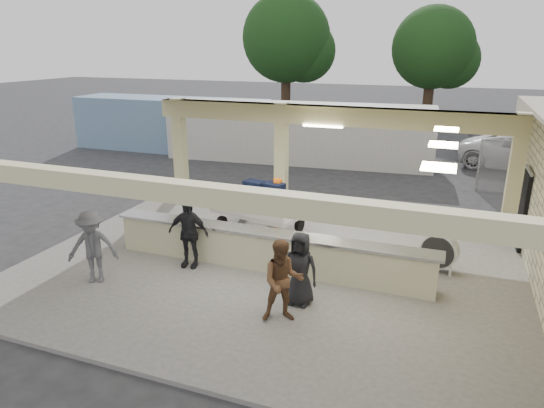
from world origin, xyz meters
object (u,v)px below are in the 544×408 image
at_px(car_dark, 516,143).
at_px(container_blue, 171,124).
at_px(passenger_a, 283,281).
at_px(passenger_d, 300,269).
at_px(luggage_cart, 260,204).
at_px(baggage_handler, 276,205).
at_px(drum_fan, 439,251).
at_px(container_white, 298,133).
at_px(baggage_counter, 267,250).
at_px(passenger_c, 93,247).
at_px(passenger_b, 188,233).
at_px(car_white_a, 529,153).

distance_m(car_dark, container_blue, 17.63).
relative_size(passenger_a, passenger_d, 1.06).
bearing_deg(luggage_cart, baggage_handler, 24.75).
distance_m(baggage_handler, passenger_a, 4.93).
bearing_deg(passenger_d, drum_fan, 48.65).
bearing_deg(container_white, luggage_cart, -83.58).
xyz_separation_m(baggage_counter, container_blue, (-10.12, 12.04, 0.78)).
xyz_separation_m(baggage_handler, passenger_d, (1.95, -3.83, -0.01)).
xyz_separation_m(passenger_d, car_dark, (5.67, 17.80, -0.17)).
bearing_deg(container_blue, car_dark, 13.34).
bearing_deg(passenger_a, passenger_d, 56.95).
xyz_separation_m(baggage_handler, passenger_c, (-2.81, -4.54, 0.05)).
xyz_separation_m(drum_fan, passenger_a, (-2.82, -3.43, 0.33)).
bearing_deg(passenger_b, passenger_c, -144.04).
bearing_deg(passenger_c, passenger_d, -19.14).
height_order(luggage_cart, car_white_a, car_white_a).
distance_m(drum_fan, container_blue, 17.70).
distance_m(luggage_cart, baggage_handler, 0.48).
distance_m(baggage_counter, baggage_handler, 2.61).
relative_size(baggage_handler, car_white_a, 0.29).
height_order(baggage_counter, container_blue, container_blue).
bearing_deg(car_white_a, car_dark, 20.42).
xyz_separation_m(baggage_counter, passenger_b, (-1.86, -0.53, 0.39)).
distance_m(passenger_a, container_white, 14.61).
height_order(drum_fan, container_white, container_white).
height_order(luggage_cart, baggage_handler, baggage_handler).
relative_size(luggage_cart, container_white, 0.22).
distance_m(baggage_counter, passenger_c, 4.06).
bearing_deg(baggage_counter, passenger_a, -61.13).
xyz_separation_m(baggage_handler, passenger_a, (1.83, -4.57, 0.04)).
bearing_deg(drum_fan, container_blue, 159.44).
bearing_deg(car_white_a, drum_fan, -179.77).
height_order(drum_fan, car_white_a, car_white_a).
relative_size(passenger_a, passenger_b, 0.98).
bearing_deg(luggage_cart, baggage_counter, -52.01).
bearing_deg(container_white, car_white_a, 4.51).
distance_m(baggage_handler, container_white, 9.72).
xyz_separation_m(car_dark, container_blue, (-17.05, -4.42, 0.62)).
distance_m(passenger_b, container_blue, 15.05).
height_order(baggage_counter, passenger_d, passenger_d).
xyz_separation_m(luggage_cart, car_dark, (8.09, 14.07, -0.16)).
distance_m(drum_fan, passenger_a, 4.45).
bearing_deg(car_white_a, baggage_counter, 167.13).
height_order(baggage_handler, passenger_b, passenger_b).
bearing_deg(passenger_a, baggage_handler, 88.04).
relative_size(car_white_a, container_white, 0.45).
relative_size(passenger_d, container_white, 0.13).
bearing_deg(car_white_a, passenger_a, 173.92).
bearing_deg(container_blue, container_white, -2.19).
relative_size(passenger_a, container_white, 0.14).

